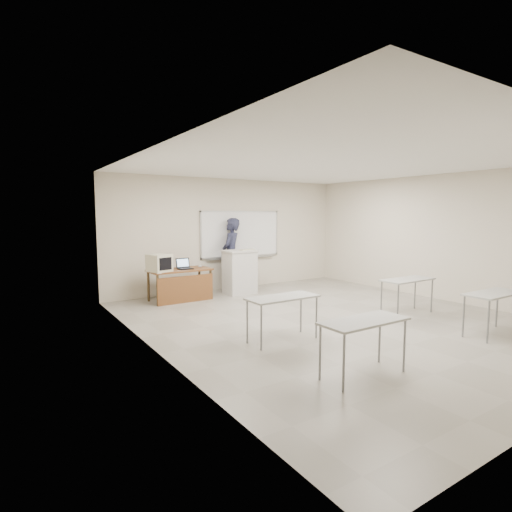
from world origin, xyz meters
TOP-DOWN VIEW (x-y plane):
  - floor at (0.00, 0.00)m, footprint 7.00×8.00m
  - whiteboard at (0.30, 3.97)m, footprint 2.48×0.10m
  - student_desks at (-0.00, -1.35)m, footprint 4.40×2.20m
  - instructor_desk at (-1.80, 3.19)m, footprint 1.45×0.73m
  - podium at (-0.20, 3.20)m, footprint 0.80×0.58m
  - crt_monitor at (-2.35, 3.18)m, footprint 0.43×0.48m
  - laptop at (-1.69, 3.27)m, footprint 0.34×0.31m
  - mouse at (-1.25, 3.35)m, footprint 0.11×0.07m
  - keyboard at (-0.05, 3.08)m, footprint 0.46×0.23m
  - presenter at (-0.12, 3.78)m, footprint 0.84×0.82m

SIDE VIEW (x-z plane):
  - floor at x=0.00m, z-range -0.01..0.00m
  - instructor_desk at x=-1.80m, z-range 0.17..0.92m
  - podium at x=-0.20m, z-range 0.00..1.13m
  - student_desks at x=0.00m, z-range 0.31..1.04m
  - mouse at x=-1.25m, z-range 0.75..0.79m
  - laptop at x=-1.69m, z-range 0.68..0.93m
  - crt_monitor at x=-2.35m, z-range 0.74..1.15m
  - presenter at x=-0.12m, z-range 0.00..1.95m
  - keyboard at x=-0.05m, z-range 1.13..1.16m
  - whiteboard at x=0.30m, z-range 0.83..2.14m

